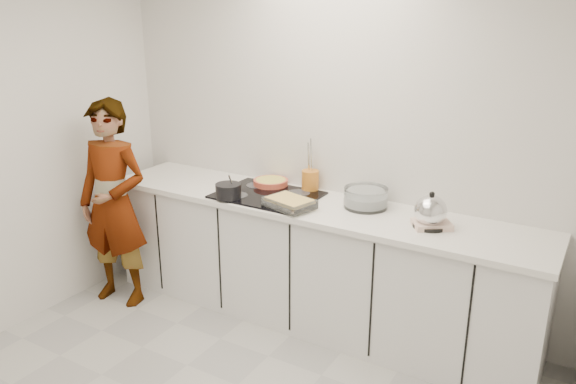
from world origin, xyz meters
The scene contains 12 objects.
wall_back centered at (0.00, 1.60, 1.30)m, with size 3.60×0.00×2.60m, color silver.
base_cabinets centered at (0.00, 1.28, 0.43)m, with size 3.20×0.58×0.87m, color silver.
countertop centered at (0.00, 1.28, 0.89)m, with size 3.24×0.64×0.04m, color white.
hob centered at (-0.35, 1.26, 0.92)m, with size 0.72×0.54×0.01m, color black.
tart_dish centered at (-0.45, 1.46, 0.95)m, with size 0.34×0.34×0.04m.
saucepan centered at (-0.54, 1.05, 0.98)m, with size 0.24×0.24×0.17m.
baking_dish centered at (-0.07, 1.10, 0.96)m, with size 0.37×0.31×0.06m.
mixing_bowl centered at (0.36, 1.40, 0.97)m, with size 0.39×0.39×0.14m.
tea_towel centered at (0.86, 1.27, 0.93)m, with size 0.23×0.17×0.04m, color white.
kettle centered at (0.85, 1.26, 1.01)m, with size 0.21×0.21×0.23m.
utensil_crock centered at (-0.14, 1.52, 0.99)m, with size 0.13×0.13×0.16m, color orange.
cook centered at (-1.43, 0.78, 0.80)m, with size 0.58×0.38×1.59m, color silver.
Camera 1 is at (1.76, -1.98, 2.21)m, focal length 35.00 mm.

